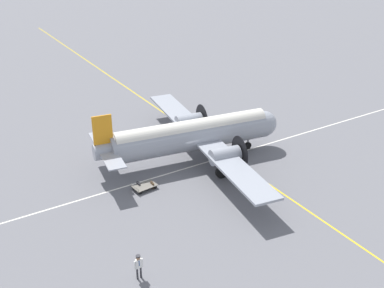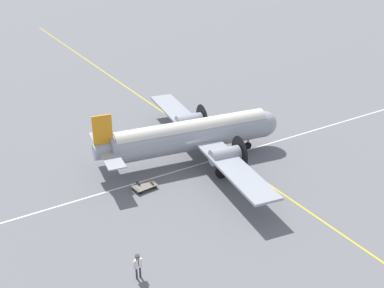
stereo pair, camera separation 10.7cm
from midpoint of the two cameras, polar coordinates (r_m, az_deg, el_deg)
ground_plane at (r=43.08m, az=0.07°, el=-1.91°), size 300.00×300.00×0.00m
apron_line_eastwest at (r=44.62m, az=3.52°, el=-0.91°), size 120.00×0.16×0.01m
apron_line_northsouth at (r=42.31m, az=0.80°, el=-2.46°), size 0.16×120.00×0.01m
airliner_main at (r=42.12m, az=0.58°, el=1.15°), size 22.73×17.10×5.59m
crew_foreground at (r=29.92m, az=-6.33°, el=-13.95°), size 0.30×0.59×1.73m
suitcase_near_door at (r=39.07m, az=-6.30°, el=-4.86°), size 0.47×0.15×0.53m
suitcase_upright_spare at (r=38.99m, az=-4.67°, el=-4.86°), size 0.47×0.13×0.52m
baggage_cart at (r=38.82m, az=-5.60°, el=-4.98°), size 1.35×2.00×0.56m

